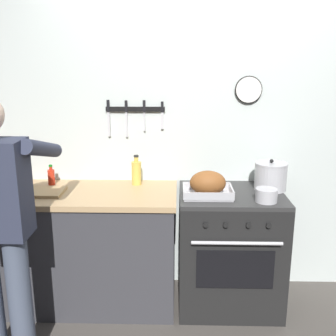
# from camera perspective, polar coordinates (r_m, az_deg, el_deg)

# --- Properties ---
(wall_back) EXTENTS (6.00, 0.13, 2.60)m
(wall_back) POSITION_cam_1_polar(r_m,az_deg,el_deg) (3.21, 4.62, 5.34)
(wall_back) COLOR silver
(wall_back) RESTS_ON ground
(counter_block) EXTENTS (2.03, 0.65, 0.90)m
(counter_block) POSITION_cam_1_polar(r_m,az_deg,el_deg) (3.28, -17.15, -10.64)
(counter_block) COLOR #38383D
(counter_block) RESTS_ON ground
(stove) EXTENTS (0.76, 0.67, 0.90)m
(stove) POSITION_cam_1_polar(r_m,az_deg,el_deg) (3.14, 8.73, -11.31)
(stove) COLOR black
(stove) RESTS_ON ground
(roasting_pan) EXTENTS (0.35, 0.26, 0.19)m
(roasting_pan) POSITION_cam_1_polar(r_m,az_deg,el_deg) (2.85, 5.68, -2.39)
(roasting_pan) COLOR #B7B7BC
(roasting_pan) RESTS_ON stove
(stock_pot) EXTENTS (0.24, 0.24, 0.23)m
(stock_pot) POSITION_cam_1_polar(r_m,az_deg,el_deg) (3.08, 14.40, -1.13)
(stock_pot) COLOR #B7B7BC
(stock_pot) RESTS_ON stove
(saucepan) EXTENTS (0.15, 0.15, 0.09)m
(saucepan) POSITION_cam_1_polar(r_m,az_deg,el_deg) (2.82, 13.83, -3.78)
(saucepan) COLOR #B7B7BC
(saucepan) RESTS_ON stove
(cutting_board) EXTENTS (0.36, 0.24, 0.02)m
(cutting_board) POSITION_cam_1_polar(r_m,az_deg,el_deg) (3.08, -17.94, -3.25)
(cutting_board) COLOR tan
(cutting_board) RESTS_ON counter_block
(bottle_wine_red) EXTENTS (0.07, 0.07, 0.32)m
(bottle_wine_red) POSITION_cam_1_polar(r_m,az_deg,el_deg) (3.28, -20.62, -0.13)
(bottle_wine_red) COLOR #47141E
(bottle_wine_red) RESTS_ON counter_block
(bottle_hot_sauce) EXTENTS (0.05, 0.05, 0.16)m
(bottle_hot_sauce) POSITION_cam_1_polar(r_m,az_deg,el_deg) (3.24, -16.27, -1.18)
(bottle_hot_sauce) COLOR red
(bottle_hot_sauce) RESTS_ON counter_block
(bottle_cooking_oil) EXTENTS (0.08, 0.08, 0.23)m
(bottle_cooking_oil) POSITION_cam_1_polar(r_m,az_deg,el_deg) (3.12, -4.51, -0.62)
(bottle_cooking_oil) COLOR gold
(bottle_cooking_oil) RESTS_ON counter_block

